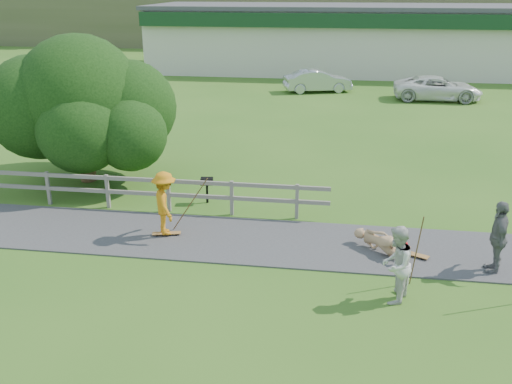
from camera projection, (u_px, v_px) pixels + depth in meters
ground at (208, 263)px, 14.57m from camera, size 260.00×260.00×0.00m
path at (220, 238)px, 15.95m from camera, size 34.00×3.00×0.04m
fence at (89, 185)px, 18.03m from camera, size 15.05×0.10×1.10m
strip_mall at (355, 38)px, 45.53m from camera, size 32.50×10.75×5.10m
skater_rider at (165, 207)px, 15.83m from camera, size 1.13×1.34×1.80m
skater_fallen at (381, 242)px, 15.01m from camera, size 1.51×1.52×0.63m
spectator_a at (396, 265)px, 12.57m from camera, size 0.95×1.06×1.80m
spectator_b at (498, 237)px, 13.85m from camera, size 0.55×1.13×1.87m
car_silver at (318, 81)px, 37.12m from camera, size 4.61×2.75×1.44m
car_white at (438, 88)px, 34.50m from camera, size 5.20×2.40×1.44m
tree at (83, 120)px, 19.92m from camera, size 6.87×6.87×4.44m
bbq at (207, 190)px, 18.45m from camera, size 0.42×0.34×0.85m
longboard_rider at (167, 235)px, 16.12m from camera, size 0.82×0.39×0.09m
longboard_fallen at (412, 255)px, 14.90m from camera, size 0.87×0.58×0.10m
helmet at (403, 244)px, 15.31m from camera, size 0.27×0.27×0.27m
pole_rider at (190, 200)px, 16.08m from camera, size 0.03×0.03×1.98m
pole_spec_left at (417, 251)px, 13.27m from camera, size 0.03×0.03×1.75m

